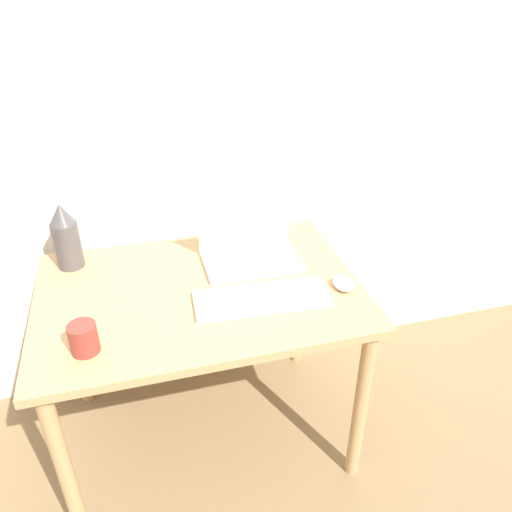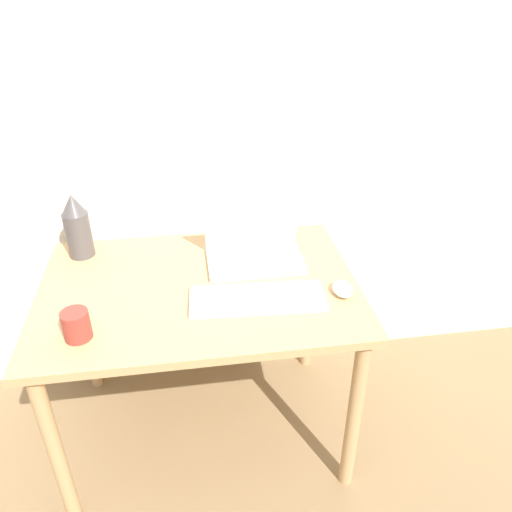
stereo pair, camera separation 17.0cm
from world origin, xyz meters
TOP-DOWN VIEW (x-y plane):
  - wall_back at (0.00, 0.82)m, footprint 6.00×0.05m
  - desk at (0.00, 0.38)m, footprint 1.09×0.76m
  - laptop at (0.21, 0.52)m, footprint 0.35×0.23m
  - keyboard at (0.19, 0.25)m, footprint 0.45×0.19m
  - mouse at (0.48, 0.25)m, footprint 0.07×0.10m
  - vase at (-0.43, 0.65)m, footprint 0.09×0.09m
  - mug at (-0.37, 0.15)m, footprint 0.08×0.08m

SIDE VIEW (x-z plane):
  - desk at x=0.00m, z-range 0.27..0.99m
  - keyboard at x=0.19m, z-range 0.72..0.74m
  - mouse at x=0.48m, z-range 0.72..0.76m
  - mug at x=-0.37m, z-range 0.72..0.81m
  - laptop at x=0.21m, z-range 0.66..0.89m
  - vase at x=-0.43m, z-range 0.72..0.97m
  - wall_back at x=0.00m, z-range 0.00..2.50m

